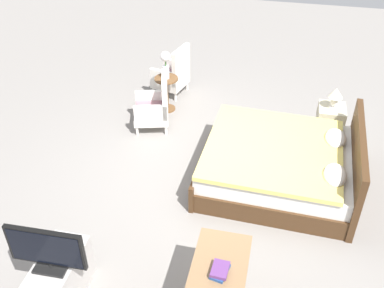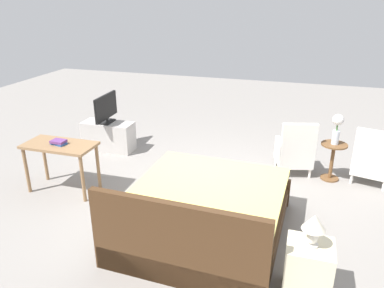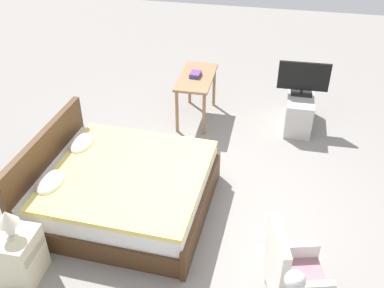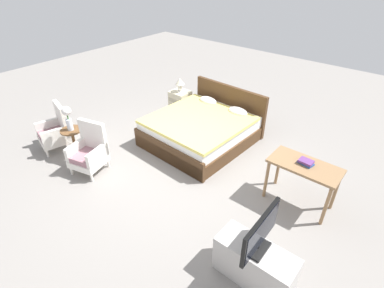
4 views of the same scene
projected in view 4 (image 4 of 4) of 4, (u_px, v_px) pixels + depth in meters
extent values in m
plane|color=gray|center=(176.00, 169.00, 5.57)|extent=(16.00, 16.00, 0.00)
cube|color=#472D19|center=(201.00, 136.00, 6.29)|extent=(1.88, 2.10, 0.28)
cube|color=white|center=(201.00, 125.00, 6.15)|extent=(1.81, 2.01, 0.24)
cube|color=#EAD66B|center=(199.00, 120.00, 6.02)|extent=(1.86, 1.85, 0.06)
cube|color=#472D19|center=(229.00, 106.00, 6.71)|extent=(1.84, 0.16, 0.96)
cube|color=#472D19|center=(167.00, 153.00, 5.64)|extent=(1.84, 0.14, 0.40)
ellipsoid|color=white|center=(208.00, 100.00, 6.71)|extent=(0.45, 0.30, 0.14)
ellipsoid|color=white|center=(238.00, 111.00, 6.26)|extent=(0.45, 0.30, 0.14)
cylinder|color=white|center=(42.00, 143.00, 6.16)|extent=(0.04, 0.04, 0.16)
cylinder|color=white|center=(47.00, 153.00, 5.85)|extent=(0.04, 0.04, 0.16)
cylinder|color=white|center=(64.00, 136.00, 6.39)|extent=(0.04, 0.04, 0.16)
cylinder|color=white|center=(71.00, 146.00, 6.08)|extent=(0.04, 0.04, 0.16)
cube|color=white|center=(55.00, 139.00, 6.05)|extent=(0.66, 0.66, 0.12)
cube|color=gray|center=(53.00, 134.00, 5.99)|extent=(0.60, 0.60, 0.10)
cube|color=white|center=(62.00, 119.00, 5.95)|extent=(0.54, 0.21, 0.64)
cube|color=white|center=(49.00, 126.00, 6.10)|extent=(0.19, 0.51, 0.26)
cube|color=white|center=(55.00, 136.00, 5.78)|extent=(0.19, 0.51, 0.26)
cylinder|color=white|center=(72.00, 171.00, 5.39)|extent=(0.04, 0.04, 0.16)
cylinder|color=white|center=(92.00, 178.00, 5.23)|extent=(0.04, 0.04, 0.16)
cylinder|color=white|center=(89.00, 157.00, 5.74)|extent=(0.04, 0.04, 0.16)
cylinder|color=white|center=(108.00, 163.00, 5.58)|extent=(0.04, 0.04, 0.16)
cube|color=white|center=(89.00, 161.00, 5.41)|extent=(0.66, 0.66, 0.12)
cube|color=gray|center=(88.00, 156.00, 5.35)|extent=(0.61, 0.61, 0.10)
cube|color=white|center=(93.00, 137.00, 5.38)|extent=(0.54, 0.22, 0.64)
cube|color=white|center=(77.00, 149.00, 5.39)|extent=(0.20, 0.51, 0.26)
cube|color=white|center=(97.00, 155.00, 5.22)|extent=(0.20, 0.51, 0.26)
cylinder|color=brown|center=(78.00, 156.00, 5.90)|extent=(0.28, 0.28, 0.03)
cylinder|color=brown|center=(74.00, 143.00, 5.75)|extent=(0.06, 0.06, 0.56)
cylinder|color=brown|center=(71.00, 130.00, 5.59)|extent=(0.40, 0.40, 0.02)
cylinder|color=silver|center=(70.00, 125.00, 5.52)|extent=(0.11, 0.11, 0.22)
cylinder|color=#477538|center=(68.00, 117.00, 5.44)|extent=(0.02, 0.02, 0.10)
sphere|color=silver|center=(66.00, 111.00, 5.37)|extent=(0.17, 0.17, 0.17)
cube|color=beige|center=(180.00, 103.00, 7.32)|extent=(0.44, 0.40, 0.58)
cube|color=#B3AB8E|center=(174.00, 101.00, 7.12)|extent=(0.37, 0.01, 0.09)
cylinder|color=silver|center=(180.00, 91.00, 7.16)|extent=(0.13, 0.13, 0.02)
ellipsoid|color=silver|center=(180.00, 88.00, 7.11)|extent=(0.11, 0.11, 0.16)
cone|color=silver|center=(180.00, 81.00, 7.02)|extent=(0.22, 0.22, 0.15)
cube|color=#B7B2AD|center=(255.00, 264.00, 3.57)|extent=(0.96, 0.40, 0.54)
cube|color=black|center=(257.00, 248.00, 3.42)|extent=(0.21, 0.32, 0.03)
cylinder|color=black|center=(258.00, 246.00, 3.40)|extent=(0.04, 0.04, 0.05)
cube|color=black|center=(261.00, 231.00, 3.26)|extent=(0.06, 0.77, 0.45)
cube|color=black|center=(263.00, 232.00, 3.25)|extent=(0.02, 0.71, 0.40)
cylinder|color=#8E6B47|center=(266.00, 179.00, 4.76)|extent=(0.05, 0.05, 0.71)
cylinder|color=#8E6B47|center=(326.00, 206.00, 4.26)|extent=(0.05, 0.05, 0.71)
cylinder|color=#8E6B47|center=(278.00, 167.00, 5.04)|extent=(0.05, 0.05, 0.71)
cylinder|color=#8E6B47|center=(336.00, 191.00, 4.53)|extent=(0.05, 0.05, 0.71)
cube|color=#8E6B47|center=(305.00, 166.00, 4.44)|extent=(1.04, 0.52, 0.04)
cube|color=#284C8E|center=(306.00, 163.00, 4.44)|extent=(0.24, 0.17, 0.03)
cube|color=#66387A|center=(306.00, 161.00, 4.42)|extent=(0.21, 0.16, 0.04)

